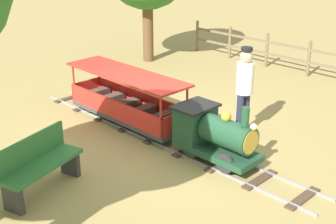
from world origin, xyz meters
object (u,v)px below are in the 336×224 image
(passenger_car, at_px, (127,103))
(conductor_person, at_px, (245,85))
(park_bench, at_px, (39,165))
(locomotive, at_px, (213,133))

(passenger_car, relative_size, conductor_person, 1.67)
(passenger_car, bearing_deg, conductor_person, 121.28)
(passenger_car, bearing_deg, park_bench, 22.22)
(locomotive, distance_m, park_bench, 2.68)
(locomotive, relative_size, conductor_person, 0.89)
(locomotive, distance_m, passenger_car, 2.11)
(passenger_car, xyz_separation_m, park_bench, (2.44, 1.00, -0.01))
(locomotive, relative_size, passenger_car, 0.54)
(locomotive, relative_size, park_bench, 1.06)
(locomotive, height_order, passenger_car, locomotive)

